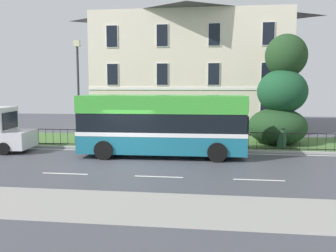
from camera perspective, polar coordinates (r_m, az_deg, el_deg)
The scene contains 7 objects.
ground_plane at distance 18.01m, azimuth -6.39°, elevation -5.52°, with size 60.00×56.00×0.18m.
georgian_townhouse at distance 31.66m, azimuth 3.78°, elevation 9.65°, with size 15.57×9.35×10.63m.
iron_verge_railing at distance 20.77m, azimuth 1.74°, elevation -2.08°, with size 18.01×0.04×0.97m.
evergreen_tree at distance 23.20m, azimuth 17.40°, elevation 4.22°, with size 3.58×3.58×6.79m.
single_decker_bus at distance 18.82m, azimuth -0.85°, elevation 0.26°, with size 8.63×2.88×3.19m.
street_lamp_post at distance 22.88m, azimuth -13.98°, elevation 6.35°, with size 0.36×0.24×6.26m.
litter_bin at distance 21.76m, azimuth 17.52°, elevation -1.71°, with size 0.52×0.52×1.21m.
Camera 1 is at (4.22, -16.03, 3.74)m, focal length 38.66 mm.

